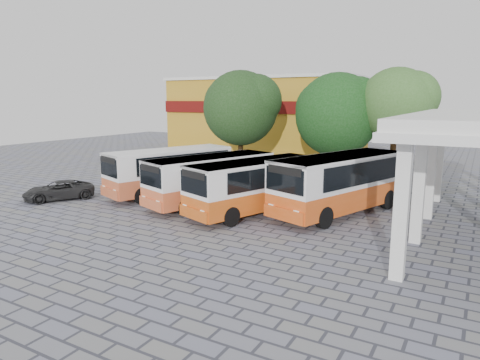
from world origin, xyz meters
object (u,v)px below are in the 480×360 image
Objects in this scene: bus_far_right at (340,180)px; parked_car at (59,190)px; bus_centre_left at (211,177)px; bus_centre_right at (255,183)px; bus_far_left at (170,169)px.

parked_car is at bearing -142.44° from bus_far_right.
bus_centre_left is 0.99× the size of bus_centre_right.
bus_far_right is (10.68, 0.81, 0.12)m from bus_far_left.
bus_far_right is at bearing 49.66° from parked_car.
bus_far_right is (3.93, 2.15, 0.17)m from bus_centre_right.
bus_far_left is 2.13× the size of parked_car.
bus_centre_left is 7.22m from bus_far_right.
bus_centre_left is 0.90× the size of bus_far_right.
bus_centre_right reaches higher than bus_centre_left.
parked_car is (-5.06, -4.36, -1.11)m from bus_far_left.
bus_centre_left is 9.46m from parked_car.
bus_far_right reaches higher than bus_centre_right.
bus_far_left is 10.72m from bus_far_right.
bus_centre_right is at bearing 9.03° from bus_far_left.
bus_far_right is 16.62m from parked_car.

